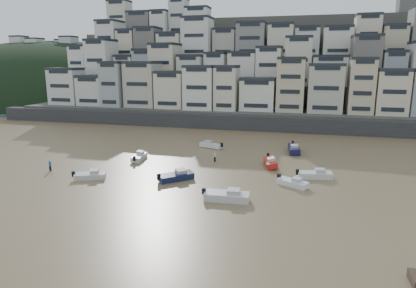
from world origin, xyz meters
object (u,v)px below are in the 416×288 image
(boat_d, at_px, (315,173))
(boat_c, at_px, (176,175))
(boat_h, at_px, (211,144))
(boat_e, at_px, (270,161))
(boat_j, at_px, (90,175))
(person_pink, at_px, (215,156))
(boat_b, at_px, (293,182))
(boat_a, at_px, (227,195))
(boat_i, at_px, (294,148))
(person_blue, at_px, (50,165))
(boat_f, at_px, (139,156))

(boat_d, bearing_deg, boat_c, -175.16)
(boat_h, bearing_deg, boat_e, 160.34)
(boat_j, height_order, person_pink, person_pink)
(boat_e, height_order, boat_b, boat_e)
(boat_a, bearing_deg, boat_h, 105.04)
(boat_d, relative_size, boat_i, 0.83)
(boat_c, bearing_deg, person_pink, 31.43)
(boat_c, xyz_separation_m, boat_d, (19.14, 6.03, -0.03))
(boat_j, height_order, boat_b, boat_j)
(boat_h, height_order, person_blue, person_blue)
(boat_e, distance_m, boat_f, 22.28)
(boat_f, bearing_deg, boat_c, -139.16)
(boat_d, xyz_separation_m, boat_b, (-2.97, -4.40, -0.09))
(boat_a, height_order, boat_i, boat_i)
(boat_d, distance_m, boat_i, 15.80)
(boat_i, relative_size, person_pink, 3.70)
(boat_e, distance_m, boat_i, 11.09)
(boat_b, bearing_deg, boat_f, -165.18)
(boat_h, bearing_deg, boat_i, -158.96)
(boat_j, distance_m, boat_h, 26.46)
(boat_h, height_order, boat_b, boat_h)
(boat_h, xyz_separation_m, boat_f, (-9.75, -12.02, 0.00))
(boat_j, relative_size, boat_f, 0.93)
(boat_j, distance_m, person_blue, 8.56)
(boat_e, bearing_deg, boat_i, 148.39)
(person_pink, bearing_deg, boat_h, 107.73)
(boat_a, distance_m, boat_h, 28.38)
(boat_a, bearing_deg, boat_j, 167.62)
(boat_a, height_order, boat_j, boat_a)
(boat_c, distance_m, boat_a, 10.51)
(boat_f, height_order, boat_d, boat_d)
(boat_c, relative_size, boat_b, 1.18)
(boat_f, height_order, boat_b, boat_f)
(boat_h, relative_size, boat_f, 0.99)
(boat_e, distance_m, boat_d, 8.40)
(boat_j, relative_size, boat_b, 1.02)
(person_blue, bearing_deg, boat_h, 46.44)
(boat_j, relative_size, person_pink, 2.77)
(person_blue, bearing_deg, boat_c, 1.16)
(boat_c, distance_m, person_blue, 20.52)
(boat_h, xyz_separation_m, boat_d, (19.30, -14.96, 0.03))
(boat_b, relative_size, person_pink, 2.71)
(boat_f, distance_m, boat_d, 29.20)
(boat_e, distance_m, boat_j, 27.96)
(boat_b, bearing_deg, boat_a, -104.13)
(boat_d, bearing_deg, person_pink, 149.18)
(boat_f, relative_size, person_blue, 2.97)
(boat_e, relative_size, boat_h, 1.10)
(boat_h, height_order, person_pink, person_pink)
(boat_a, distance_m, boat_i, 28.34)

